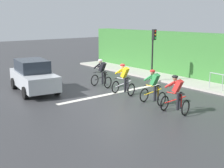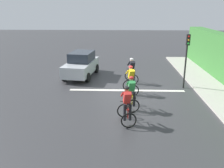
{
  "view_description": "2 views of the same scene",
  "coord_description": "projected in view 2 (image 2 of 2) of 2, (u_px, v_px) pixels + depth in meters",
  "views": [
    {
      "loc": [
        9.8,
        12.08,
        4.01
      ],
      "look_at": [
        0.96,
        1.01,
        0.83
      ],
      "focal_mm": 47.16,
      "sensor_mm": 36.0,
      "label": 1
    },
    {
      "loc": [
        0.41,
        13.95,
        4.87
      ],
      "look_at": [
        0.85,
        1.45,
        0.86
      ],
      "focal_mm": 38.75,
      "sensor_mm": 36.0,
      "label": 2
    }
  ],
  "objects": [
    {
      "name": "cyclist_lead",
      "position": [
        127.0,
        106.0,
        10.39
      ],
      "size": [
        0.85,
        1.18,
        1.66
      ],
      "color": "black",
      "rests_on": "ground"
    },
    {
      "name": "ground_plane",
      "position": [
        127.0,
        90.0,
        14.75
      ],
      "size": [
        80.0,
        80.0,
        0.0
      ],
      "primitive_type": "plane",
      "color": "#333335"
    },
    {
      "name": "cyclist_fourth",
      "position": [
        132.0,
        71.0,
        16.03
      ],
      "size": [
        0.91,
        1.21,
        1.66
      ],
      "color": "black",
      "rests_on": "ground"
    },
    {
      "name": "cyclist_mid",
      "position": [
        131.0,
        81.0,
        13.97
      ],
      "size": [
        0.94,
        1.22,
        1.66
      ],
      "color": "black",
      "rests_on": "ground"
    },
    {
      "name": "road_marking_stop_line",
      "position": [
        127.0,
        90.0,
        14.74
      ],
      "size": [
        7.0,
        0.3,
        0.01
      ],
      "primitive_type": "cube",
      "color": "silver",
      "rests_on": "ground"
    },
    {
      "name": "car_silver",
      "position": [
        81.0,
        64.0,
        17.53
      ],
      "size": [
        2.31,
        4.3,
        1.76
      ],
      "color": "#B7BCC1",
      "rests_on": "ground"
    },
    {
      "name": "traffic_light_near_crossing",
      "position": [
        187.0,
        53.0,
        14.49
      ],
      "size": [
        0.2,
        0.31,
        3.34
      ],
      "color": "black",
      "rests_on": "ground"
    },
    {
      "name": "cyclist_second",
      "position": [
        131.0,
        94.0,
        11.86
      ],
      "size": [
        0.8,
        1.15,
        1.66
      ],
      "color": "black",
      "rests_on": "ground"
    }
  ]
}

